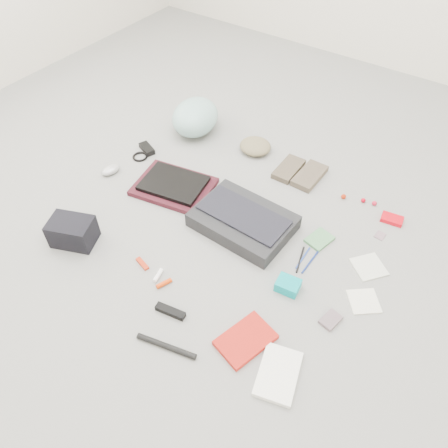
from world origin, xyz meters
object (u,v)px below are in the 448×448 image
Objects in this scene: messenger_bag at (243,221)px; bike_helmet at (195,117)px; book_red at (246,340)px; accordion_wallet at (288,285)px; laptop at (174,183)px; camera_bag at (73,232)px.

messenger_bag is 1.39× the size of bike_helmet.
book_red is 2.24× the size of accordion_wallet.
camera_bag is at bearing -116.02° from laptop.
messenger_bag is 2.32× the size of camera_bag.
laptop is 0.56m from camera_bag.
accordion_wallet is (0.80, -0.22, -0.01)m from laptop.
laptop is at bearing 52.73° from camera_bag.
book_red is at bearing -54.08° from messenger_bag.
messenger_bag is 0.83m from bike_helmet.
camera_bag reaches higher than laptop.
messenger_bag reaches higher than book_red.
camera_bag is 0.93m from book_red.
accordion_wallet is at bearing 103.57° from book_red.
bike_helmet is 1.49× the size of book_red.
bike_helmet reaches higher than laptop.
laptop is 3.26× the size of accordion_wallet.
book_red is at bearing -59.42° from bike_helmet.
messenger_bag is 1.42× the size of laptop.
accordion_wallet is at bearing -2.91° from camera_bag.
camera_bag is 1.00m from accordion_wallet.
messenger_bag is at bearing 140.02° from book_red.
camera_bag is (0.07, -1.02, -0.03)m from bike_helmet.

